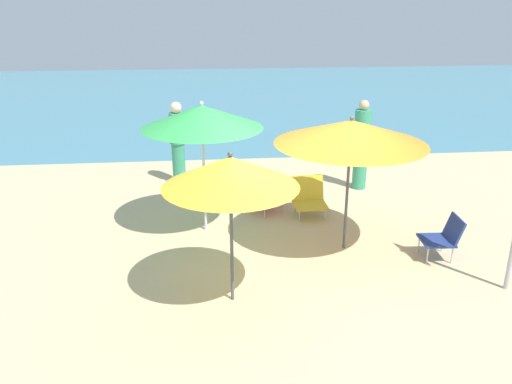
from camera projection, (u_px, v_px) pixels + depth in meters
name	position (u px, v px, depth m)	size (l,w,h in m)	color
ground_plane	(311.00, 266.00, 7.18)	(40.00, 40.00, 0.00)	#CCB789
sea_water	(241.00, 96.00, 19.45)	(40.00, 16.00, 0.01)	teal
umbrella_green	(202.00, 117.00, 7.69)	(1.80, 1.80, 2.03)	silver
umbrella_orange	(351.00, 132.00, 7.11)	(2.09, 2.09, 1.95)	#4C4C51
umbrella_yellow	(230.00, 172.00, 5.83)	(1.55, 1.55, 1.86)	#4C4C51
beach_chair_a	(272.00, 192.00, 8.96)	(0.76, 0.74, 0.62)	red
beach_chair_b	(309.00, 197.00, 8.83)	(0.55, 0.58, 0.62)	gold
beach_chair_c	(444.00, 236.00, 7.31)	(0.53, 0.48, 0.60)	navy
person_a	(361.00, 145.00, 9.83)	(0.31, 0.31, 1.69)	#389970
person_b	(178.00, 142.00, 10.12)	(0.29, 0.29, 1.60)	#389970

